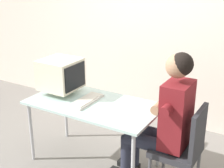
% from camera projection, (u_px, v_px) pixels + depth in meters
% --- Properties ---
extents(ground_plane, '(12.00, 12.00, 0.00)m').
position_uv_depth(ground_plane, '(95.00, 162.00, 3.55)').
color(ground_plane, gray).
extents(wall_back, '(8.00, 0.10, 3.00)m').
position_uv_depth(wall_back, '(174.00, 11.00, 4.02)').
color(wall_back, beige).
rests_on(wall_back, ground_plane).
extents(desk, '(1.36, 0.72, 0.71)m').
position_uv_depth(desk, '(94.00, 108.00, 3.32)').
color(desk, '#B7B7BC').
rests_on(desk, ground_plane).
extents(crt_monitor, '(0.40, 0.40, 0.39)m').
position_uv_depth(crt_monitor, '(61.00, 74.00, 3.48)').
color(crt_monitor, beige).
rests_on(crt_monitor, desk).
extents(keyboard, '(0.17, 0.44, 0.03)m').
position_uv_depth(keyboard, '(86.00, 100.00, 3.32)').
color(keyboard, silver).
rests_on(keyboard, desk).
extents(office_chair, '(0.42, 0.42, 0.88)m').
position_uv_depth(office_chair, '(183.00, 146.00, 2.93)').
color(office_chair, '#4C4C51').
rests_on(office_chair, ground_plane).
extents(person_seated, '(0.75, 0.54, 1.36)m').
position_uv_depth(person_seated, '(165.00, 117.00, 2.94)').
color(person_seated, maroon).
rests_on(person_seated, ground_plane).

